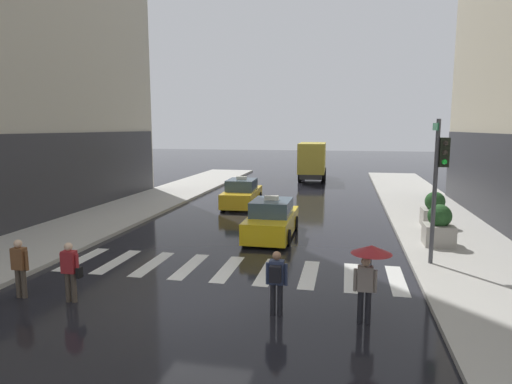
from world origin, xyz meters
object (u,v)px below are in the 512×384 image
(taxi_second, at_px, (242,194))
(pedestrian_with_umbrella, at_px, (369,263))
(taxi_lead, at_px, (272,220))
(pedestrian_with_backpack, at_px, (276,278))
(traffic_light_pole, at_px, (439,171))
(box_truck, at_px, (313,160))
(planter_near_corner, at_px, (439,227))
(planter_mid_block, at_px, (434,211))
(pedestrian_with_handbag, at_px, (70,269))
(pedestrian_plain_coat, at_px, (20,265))

(taxi_second, relative_size, pedestrian_with_umbrella, 2.38)
(taxi_lead, relative_size, pedestrian_with_backpack, 2.76)
(traffic_light_pole, height_order, box_truck, traffic_light_pole)
(taxi_second, height_order, planter_near_corner, taxi_second)
(box_truck, relative_size, planter_mid_block, 4.75)
(pedestrian_with_umbrella, relative_size, pedestrian_with_handbag, 1.18)
(pedestrian_with_handbag, height_order, planter_mid_block, planter_mid_block)
(taxi_second, height_order, pedestrian_with_handbag, taxi_second)
(pedestrian_with_backpack, height_order, planter_mid_block, planter_mid_block)
(pedestrian_with_backpack, xyz_separation_m, pedestrian_with_handbag, (-5.54, -0.26, -0.04))
(pedestrian_with_umbrella, distance_m, pedestrian_plain_coat, 9.33)
(taxi_lead, relative_size, box_truck, 0.60)
(pedestrian_plain_coat, bearing_deg, taxi_second, 80.08)
(taxi_second, height_order, pedestrian_plain_coat, taxi_second)
(pedestrian_with_umbrella, distance_m, pedestrian_with_handbag, 7.78)
(box_truck, height_order, pedestrian_plain_coat, box_truck)
(planter_near_corner, bearing_deg, box_truck, 106.96)
(pedestrian_with_backpack, relative_size, pedestrian_with_handbag, 1.00)
(pedestrian_plain_coat, height_order, planter_mid_block, planter_mid_block)
(box_truck, relative_size, pedestrian_with_handbag, 4.60)
(box_truck, bearing_deg, pedestrian_with_umbrella, -83.01)
(pedestrian_plain_coat, bearing_deg, pedestrian_with_umbrella, 1.56)
(taxi_second, distance_m, planter_mid_block, 10.90)
(box_truck, xyz_separation_m, planter_near_corner, (6.50, -21.33, -0.98))
(traffic_light_pole, xyz_separation_m, planter_near_corner, (0.61, 2.49, -2.38))
(planter_near_corner, bearing_deg, pedestrian_with_umbrella, -112.18)
(taxi_lead, height_order, box_truck, box_truck)
(traffic_light_pole, bearing_deg, box_truck, 103.90)
(taxi_second, bearing_deg, pedestrian_with_backpack, -73.36)
(box_truck, xyz_separation_m, pedestrian_with_umbrella, (3.52, -28.66, -0.34))
(planter_near_corner, bearing_deg, pedestrian_plain_coat, -148.33)
(box_truck, relative_size, pedestrian_plain_coat, 4.60)
(box_truck, distance_m, planter_mid_block, 19.17)
(traffic_light_pole, bearing_deg, pedestrian_plain_coat, -156.42)
(taxi_lead, distance_m, taxi_second, 7.60)
(taxi_second, bearing_deg, taxi_lead, -66.77)
(box_truck, relative_size, pedestrian_with_backpack, 4.60)
(box_truck, xyz_separation_m, pedestrian_with_backpack, (1.30, -28.66, -0.88))
(pedestrian_with_umbrella, xyz_separation_m, planter_near_corner, (2.99, 7.33, -0.64))
(pedestrian_plain_coat, height_order, planter_near_corner, planter_near_corner)
(box_truck, distance_m, pedestrian_with_umbrella, 28.88)
(pedestrian_with_handbag, distance_m, pedestrian_plain_coat, 1.55)
(pedestrian_with_handbag, height_order, planter_near_corner, planter_near_corner)
(traffic_light_pole, distance_m, pedestrian_with_handbag, 11.58)
(taxi_lead, distance_m, pedestrian_with_umbrella, 8.75)
(traffic_light_pole, distance_m, pedestrian_with_umbrella, 5.67)
(box_truck, relative_size, pedestrian_with_umbrella, 3.92)
(taxi_lead, relative_size, pedestrian_plain_coat, 2.76)
(pedestrian_plain_coat, distance_m, planter_mid_block, 16.91)
(taxi_second, bearing_deg, pedestrian_plain_coat, -99.92)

